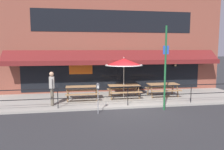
{
  "coord_description": "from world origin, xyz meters",
  "views": [
    {
      "loc": [
        -2.56,
        -10.24,
        2.99
      ],
      "look_at": [
        -0.6,
        1.6,
        1.5
      ],
      "focal_mm": 35.0,
      "sensor_mm": 36.0,
      "label": 1
    }
  ],
  "objects": [
    {
      "name": "patio_umbrella_centre",
      "position": [
        0.16,
        1.99,
        2.18
      ],
      "size": [
        2.14,
        2.14,
        2.38
      ],
      "color": "#B7B2A8",
      "rests_on": "patio_deck"
    },
    {
      "name": "picnic_table_left",
      "position": [
        -2.24,
        1.82,
        0.71
      ],
      "size": [
        1.8,
        1.42,
        0.76
      ],
      "color": "#997047",
      "rests_on": "patio_deck"
    },
    {
      "name": "patio_deck",
      "position": [
        0.0,
        2.0,
        0.05
      ],
      "size": [
        15.0,
        4.0,
        0.1
      ],
      "primitive_type": "cube",
      "color": "#9E998E",
      "rests_on": "ground"
    },
    {
      "name": "pedestrian_walking",
      "position": [
        -3.78,
        0.92,
        1.06
      ],
      "size": [
        0.26,
        0.62,
        1.71
      ],
      "color": "#665B4C",
      "rests_on": "patio_deck"
    },
    {
      "name": "ground_plane",
      "position": [
        0.0,
        0.0,
        0.0
      ],
      "size": [
        120.0,
        120.0,
        0.0
      ],
      "primitive_type": "plane",
      "color": "#2D2D30"
    },
    {
      "name": "patio_railing",
      "position": [
        0.0,
        0.3,
        0.8
      ],
      "size": [
        13.84,
        0.04,
        0.97
      ],
      "color": "black",
      "rests_on": "patio_deck"
    },
    {
      "name": "street_sign_pole",
      "position": [
        1.64,
        -0.45,
        2.07
      ],
      "size": [
        0.28,
        0.09,
        4.02
      ],
      "color": "#1E6033",
      "rests_on": "ground"
    },
    {
      "name": "picnic_table_right",
      "position": [
        2.56,
        1.98,
        0.71
      ],
      "size": [
        1.8,
        1.42,
        0.76
      ],
      "color": "#997047",
      "rests_on": "patio_deck"
    },
    {
      "name": "picnic_table_centre",
      "position": [
        0.16,
        1.91,
        0.71
      ],
      "size": [
        1.8,
        1.42,
        0.76
      ],
      "color": "#997047",
      "rests_on": "patio_deck"
    },
    {
      "name": "parking_meter_near",
      "position": [
        -1.6,
        -0.58,
        1.15
      ],
      "size": [
        0.15,
        0.16,
        1.42
      ],
      "color": "gray",
      "rests_on": "ground"
    },
    {
      "name": "restaurant_building",
      "position": [
        0.0,
        4.22,
        3.35
      ],
      "size": [
        15.0,
        1.6,
        6.74
      ],
      "color": "brown",
      "rests_on": "ground"
    }
  ]
}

